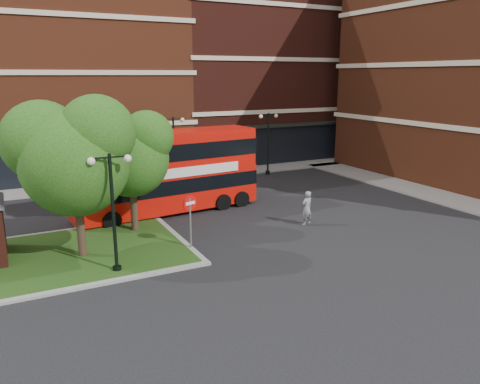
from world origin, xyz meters
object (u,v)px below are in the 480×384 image
bus (166,167)px  woman (307,208)px  car_silver (152,177)px  car_white (227,166)px

bus → woman: bearing=-49.1°
bus → car_silver: bearing=75.6°
bus → car_white: bearing=41.1°
bus → car_silver: bus is taller
bus → car_white: size_ratio=2.61×
woman → car_silver: 13.45m
car_silver → car_white: car_silver is taller
bus → woman: size_ratio=5.95×
bus → car_white: 11.59m
bus → car_silver: (1.06, 6.80, -2.05)m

